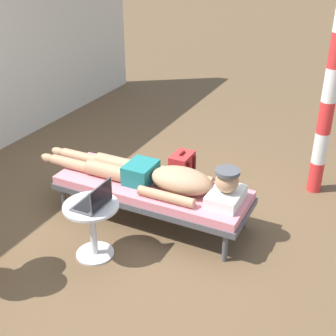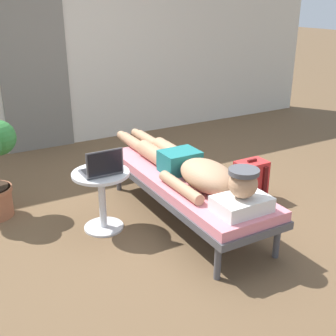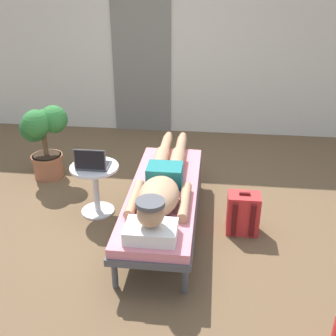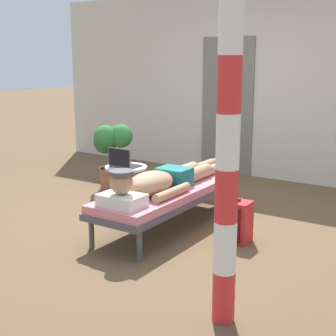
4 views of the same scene
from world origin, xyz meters
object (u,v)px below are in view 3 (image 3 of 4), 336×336
at_px(person_reclining, 162,185).
at_px(potted_plant, 43,135).
at_px(side_table, 95,181).
at_px(backpack, 243,213).
at_px(laptop, 92,163).
at_px(lounge_chair, 163,196).

relative_size(person_reclining, potted_plant, 2.47).
relative_size(side_table, backpack, 1.23).
distance_m(person_reclining, laptop, 0.75).
height_order(backpack, potted_plant, potted_plant).
xyz_separation_m(lounge_chair, potted_plant, (-1.50, 0.89, 0.20)).
height_order(lounge_chair, person_reclining, person_reclining).
relative_size(lounge_chair, person_reclining, 0.89).
relative_size(lounge_chair, backpack, 4.56).
bearing_deg(lounge_chair, laptop, 167.76).
bearing_deg(potted_plant, person_reclining, -33.19).
xyz_separation_m(person_reclining, side_table, (-0.71, 0.29, -0.16)).
bearing_deg(backpack, lounge_chair, -178.13).
height_order(lounge_chair, side_table, side_table).
bearing_deg(lounge_chair, person_reclining, -90.00).
distance_m(person_reclining, side_table, 0.78).
distance_m(side_table, potted_plant, 1.06).
xyz_separation_m(side_table, potted_plant, (-0.79, 0.69, 0.19)).
xyz_separation_m(person_reclining, laptop, (-0.71, 0.24, 0.06)).
height_order(person_reclining, backpack, person_reclining).
relative_size(person_reclining, backpack, 5.12).
distance_m(side_table, laptop, 0.23).
bearing_deg(person_reclining, laptop, 161.41).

